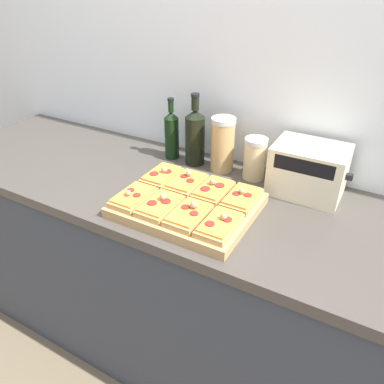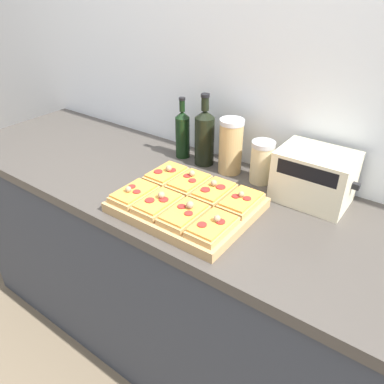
% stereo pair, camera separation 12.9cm
% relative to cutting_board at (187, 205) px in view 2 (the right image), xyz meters
% --- Properties ---
extents(wall_back, '(6.00, 0.06, 2.50)m').
position_rel_cutting_board_xyz_m(wall_back, '(0.08, 0.47, 0.31)').
color(wall_back, silver).
rests_on(wall_back, ground_plane).
extents(kitchen_counter, '(2.63, 0.67, 0.92)m').
position_rel_cutting_board_xyz_m(kitchen_counter, '(0.08, 0.11, -0.48)').
color(kitchen_counter, '#333842').
rests_on(kitchen_counter, ground_plane).
extents(cutting_board, '(0.45, 0.37, 0.04)m').
position_rel_cutting_board_xyz_m(cutting_board, '(0.00, 0.00, 0.00)').
color(cutting_board, tan).
rests_on(cutting_board, kitchen_counter).
extents(pizza_slice_back_left, '(0.10, 0.17, 0.05)m').
position_rel_cutting_board_xyz_m(pizza_slice_back_left, '(-0.16, 0.09, 0.03)').
color(pizza_slice_back_left, tan).
rests_on(pizza_slice_back_left, cutting_board).
extents(pizza_slice_back_midleft, '(0.10, 0.17, 0.05)m').
position_rel_cutting_board_xyz_m(pizza_slice_back_midleft, '(-0.05, 0.09, 0.03)').
color(pizza_slice_back_midleft, tan).
rests_on(pizza_slice_back_midleft, cutting_board).
extents(pizza_slice_back_midright, '(0.10, 0.17, 0.05)m').
position_rel_cutting_board_xyz_m(pizza_slice_back_midright, '(0.05, 0.09, 0.03)').
color(pizza_slice_back_midright, tan).
rests_on(pizza_slice_back_midright, cutting_board).
extents(pizza_slice_back_right, '(0.10, 0.17, 0.05)m').
position_rel_cutting_board_xyz_m(pizza_slice_back_right, '(0.16, 0.09, 0.03)').
color(pizza_slice_back_right, tan).
rests_on(pizza_slice_back_right, cutting_board).
extents(pizza_slice_front_left, '(0.10, 0.17, 0.05)m').
position_rel_cutting_board_xyz_m(pizza_slice_front_left, '(-0.16, -0.09, 0.03)').
color(pizza_slice_front_left, tan).
rests_on(pizza_slice_front_left, cutting_board).
extents(pizza_slice_front_midleft, '(0.10, 0.17, 0.05)m').
position_rel_cutting_board_xyz_m(pizza_slice_front_midleft, '(-0.05, -0.09, 0.03)').
color(pizza_slice_front_midleft, tan).
rests_on(pizza_slice_front_midleft, cutting_board).
extents(pizza_slice_front_midright, '(0.10, 0.17, 0.05)m').
position_rel_cutting_board_xyz_m(pizza_slice_front_midright, '(0.05, -0.09, 0.03)').
color(pizza_slice_front_midright, tan).
rests_on(pizza_slice_front_midright, cutting_board).
extents(pizza_slice_front_right, '(0.10, 0.17, 0.05)m').
position_rel_cutting_board_xyz_m(pizza_slice_front_right, '(0.16, -0.09, 0.03)').
color(pizza_slice_front_right, tan).
rests_on(pizza_slice_front_right, cutting_board).
extents(olive_oil_bottle, '(0.06, 0.06, 0.27)m').
position_rel_cutting_board_xyz_m(olive_oil_bottle, '(-0.27, 0.33, 0.09)').
color(olive_oil_bottle, black).
rests_on(olive_oil_bottle, kitchen_counter).
extents(wine_bottle, '(0.08, 0.08, 0.30)m').
position_rel_cutting_board_xyz_m(wine_bottle, '(-0.15, 0.33, 0.11)').
color(wine_bottle, black).
rests_on(wine_bottle, kitchen_counter).
extents(grain_jar_tall, '(0.10, 0.10, 0.22)m').
position_rel_cutting_board_xyz_m(grain_jar_tall, '(-0.03, 0.33, 0.09)').
color(grain_jar_tall, tan).
rests_on(grain_jar_tall, kitchen_counter).
extents(grain_jar_short, '(0.09, 0.09, 0.17)m').
position_rel_cutting_board_xyz_m(grain_jar_short, '(0.11, 0.33, 0.07)').
color(grain_jar_short, beige).
rests_on(grain_jar_short, kitchen_counter).
extents(toaster_oven, '(0.28, 0.19, 0.19)m').
position_rel_cutting_board_xyz_m(toaster_oven, '(0.32, 0.31, 0.08)').
color(toaster_oven, beige).
rests_on(toaster_oven, kitchen_counter).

